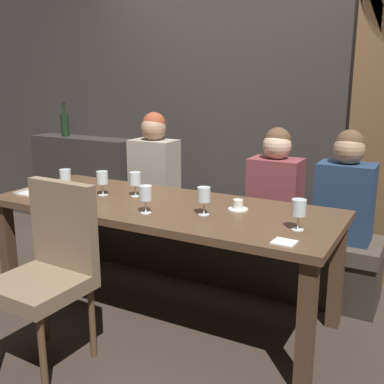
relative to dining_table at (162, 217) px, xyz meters
The scene contains 20 objects.
ground 0.65m from the dining_table, ahead, with size 9.00×9.00×0.00m, color #382D26.
back_wall_tiled 1.49m from the dining_table, 90.00° to the left, with size 6.00×0.12×3.00m, color #383330.
back_counter 1.87m from the dining_table, 146.14° to the left, with size 1.10×0.28×0.95m, color #2F2B29.
dining_table is the anchor object (origin of this frame).
banquette_bench 0.82m from the dining_table, 90.00° to the left, with size 2.50×0.44×0.45m.
chair_near_side 0.77m from the dining_table, 108.83° to the right, with size 0.46×0.46×0.98m.
diner_redhead 0.88m from the dining_table, 125.92° to the left, with size 0.36×0.24×0.80m.
diner_bearded 0.89m from the dining_table, 55.80° to the left, with size 0.36×0.24×0.73m.
diner_far_end 1.22m from the dining_table, 35.36° to the left, with size 0.36×0.24×0.74m.
wine_bottle_dark_red 2.06m from the dining_table, 149.74° to the left, with size 0.08×0.08×0.33m.
wine_glass_far_left 0.40m from the dining_table, 13.98° to the right, with size 0.08×0.08×0.16m.
wine_glass_center_back 0.29m from the dining_table, 83.09° to the right, with size 0.08×0.08×0.16m.
wine_glass_far_right 0.33m from the dining_table, 162.70° to the left, with size 0.08×0.08×0.16m.
wine_glass_end_left 0.92m from the dining_table, ahead, with size 0.08×0.08×0.16m.
wine_glass_end_right 0.51m from the dining_table, behind, with size 0.08×0.08×0.16m.
wine_glass_center_front 0.76m from the dining_table, behind, with size 0.08×0.08×0.16m.
espresso_cup 0.50m from the dining_table, 12.19° to the left, with size 0.12×0.12×0.06m.
dessert_plate 0.92m from the dining_table, 168.74° to the right, with size 0.19×0.19×0.05m.
fork_on_table 1.06m from the dining_table, behind, with size 0.02×0.17×0.01m, color silver.
folded_napkin 0.95m from the dining_table, 19.65° to the right, with size 0.11×0.10×0.01m, color silver.
Camera 1 is at (1.49, -2.36, 1.51)m, focal length 43.14 mm.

